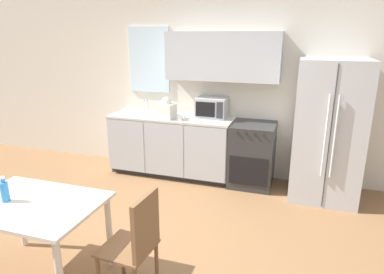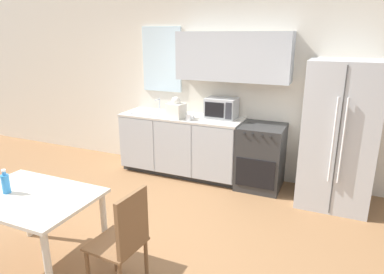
{
  "view_description": "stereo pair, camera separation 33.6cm",
  "coord_description": "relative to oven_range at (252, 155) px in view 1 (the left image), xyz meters",
  "views": [
    {
      "loc": [
        1.39,
        -2.72,
        2.09
      ],
      "look_at": [
        0.32,
        0.55,
        1.05
      ],
      "focal_mm": 32.0,
      "sensor_mm": 36.0,
      "label": 1
    },
    {
      "loc": [
        1.71,
        -2.6,
        2.09
      ],
      "look_at": [
        0.32,
        0.55,
        1.05
      ],
      "focal_mm": 32.0,
      "sensor_mm": 36.0,
      "label": 2
    }
  ],
  "objects": [
    {
      "name": "drink_bottle",
      "position": [
        -1.7,
        -2.62,
        0.38
      ],
      "size": [
        0.07,
        0.07,
        0.22
      ],
      "color": "#338CD8",
      "rests_on": "dining_table"
    },
    {
      "name": "wall_back",
      "position": [
        -0.75,
        0.31,
        0.97
      ],
      "size": [
        12.0,
        0.38,
        2.7
      ],
      "color": "beige",
      "rests_on": "ground_plane"
    },
    {
      "name": "coffee_mug",
      "position": [
        -1.01,
        -0.19,
        0.51
      ],
      "size": [
        0.12,
        0.09,
        0.09
      ],
      "color": "white",
      "rests_on": "kitchen_counter"
    },
    {
      "name": "dining_chair_side",
      "position": [
        -0.53,
        -2.52,
        0.09
      ],
      "size": [
        0.43,
        0.43,
        0.93
      ],
      "rotation": [
        0.0,
        0.0,
        1.5
      ],
      "color": "brown",
      "rests_on": "ground_plane"
    },
    {
      "name": "refrigerator",
      "position": [
        0.95,
        -0.08,
        0.46
      ],
      "size": [
        0.83,
        0.82,
        1.81
      ],
      "color": "silver",
      "rests_on": "ground_plane"
    },
    {
      "name": "kitchen_sink",
      "position": [
        -1.69,
        0.02,
        0.48
      ],
      "size": [
        0.58,
        0.44,
        0.2
      ],
      "color": "#B7BABC",
      "rests_on": "kitchen_counter"
    },
    {
      "name": "oven_range",
      "position": [
        0.0,
        0.0,
        0.0
      ],
      "size": [
        0.6,
        0.64,
        0.9
      ],
      "color": "#2D2D2D",
      "rests_on": "ground_plane"
    },
    {
      "name": "ground_plane",
      "position": [
        -0.79,
        -1.89,
        -0.45
      ],
      "size": [
        12.0,
        12.0,
        0.0
      ],
      "primitive_type": "plane",
      "color": "olive"
    },
    {
      "name": "kitchen_counter",
      "position": [
        -1.23,
        0.01,
        0.02
      ],
      "size": [
        1.86,
        0.63,
        0.92
      ],
      "color": "#333333",
      "rests_on": "ground_plane"
    },
    {
      "name": "dining_table",
      "position": [
        -1.48,
        -2.57,
        0.18
      ],
      "size": [
        1.14,
        0.8,
        0.74
      ],
      "color": "beige",
      "rests_on": "ground_plane"
    },
    {
      "name": "grocery_bag_0",
      "position": [
        -1.24,
        -0.14,
        0.6
      ],
      "size": [
        0.27,
        0.25,
        0.31
      ],
      "rotation": [
        0.0,
        0.0,
        -0.19
      ],
      "color": "silver",
      "rests_on": "kitchen_counter"
    },
    {
      "name": "microwave",
      "position": [
        -0.64,
        0.13,
        0.61
      ],
      "size": [
        0.44,
        0.32,
        0.29
      ],
      "color": "#B7BABC",
      "rests_on": "kitchen_counter"
    }
  ]
}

